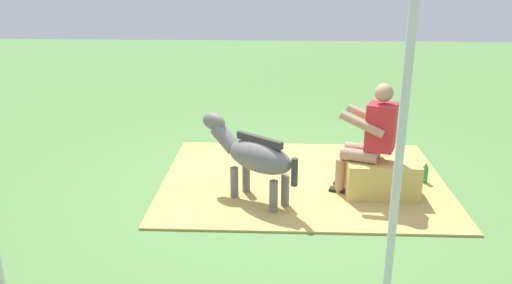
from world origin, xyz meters
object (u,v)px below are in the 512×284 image
object	(u,v)px
hay_bale	(381,179)
soda_bottle	(425,174)
pony_standing	(253,155)
tent_pole_left	(399,158)
person_seated	(370,136)

from	to	relation	value
hay_bale	soda_bottle	world-z (taller)	hay_bale
pony_standing	tent_pole_left	bearing A→B (deg)	118.35
hay_bale	person_seated	world-z (taller)	person_seated
hay_bale	person_seated	distance (m)	0.52
pony_standing	soda_bottle	xyz separation A→B (m)	(-2.03, -0.54, -0.41)
hay_bale	tent_pole_left	xyz separation A→B (m)	(0.37, 2.16, 1.08)
person_seated	tent_pole_left	world-z (taller)	tent_pole_left
soda_bottle	tent_pole_left	bearing A→B (deg)	69.17
hay_bale	tent_pole_left	distance (m)	2.44
pony_standing	person_seated	bearing A→B (deg)	-170.36
pony_standing	tent_pole_left	world-z (taller)	tent_pole_left
hay_bale	pony_standing	world-z (taller)	pony_standing
person_seated	tent_pole_left	xyz separation A→B (m)	(0.21, 2.20, 0.58)
person_seated	hay_bale	bearing A→B (deg)	165.88
hay_bale	pony_standing	xyz separation A→B (m)	(1.44, 0.18, 0.33)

